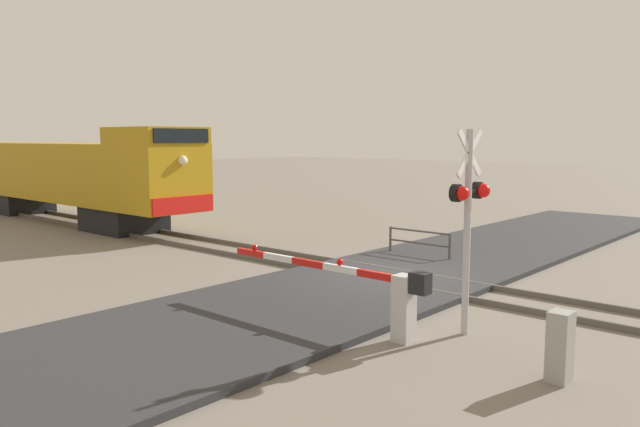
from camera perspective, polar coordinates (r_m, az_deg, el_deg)
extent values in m
plane|color=slate|center=(17.29, 6.54, -6.05)|extent=(160.00, 160.00, 0.00)
cube|color=#59544C|center=(16.70, 5.12, -6.23)|extent=(0.08, 80.00, 0.15)
cube|color=#59544C|center=(17.85, 7.87, -5.41)|extent=(0.08, 80.00, 0.15)
cube|color=#2D2D30|center=(17.27, 6.54, -5.82)|extent=(36.00, 5.31, 0.14)
cube|color=black|center=(27.20, -17.54, -0.45)|extent=(2.42, 3.20, 1.05)
cube|color=black|center=(36.21, -25.82, 0.94)|extent=(2.42, 3.20, 1.05)
cube|color=#B28414|center=(31.48, -22.42, 3.63)|extent=(2.85, 18.38, 2.58)
cube|color=#B28414|center=(24.89, -14.84, 6.90)|extent=(2.79, 3.28, 0.65)
cube|color=black|center=(23.52, -12.56, 6.98)|extent=(2.42, 0.06, 0.52)
cube|color=red|center=(23.64, -12.39, 0.78)|extent=(2.70, 0.08, 0.64)
sphere|color=#F2EACC|center=(23.51, -12.48, 4.77)|extent=(0.36, 0.36, 0.36)
cylinder|color=#ADADB2|center=(12.44, 13.33, -1.81)|extent=(0.14, 0.14, 4.04)
cube|color=white|center=(12.30, 13.53, 5.44)|extent=(0.95, 0.04, 0.95)
cube|color=white|center=(12.30, 13.53, 5.44)|extent=(0.95, 0.04, 0.95)
cube|color=black|center=(12.34, 13.43, 1.96)|extent=(1.04, 0.08, 0.08)
sphere|color=red|center=(11.93, 12.90, 1.81)|extent=(0.28, 0.28, 0.28)
sphere|color=red|center=(12.67, 14.73, 2.05)|extent=(0.28, 0.28, 0.28)
cylinder|color=black|center=(11.98, 12.40, 1.85)|extent=(0.34, 0.14, 0.34)
cylinder|color=black|center=(12.72, 14.25, 2.08)|extent=(0.34, 0.14, 0.34)
cube|color=silver|center=(12.06, 7.69, -8.63)|extent=(0.36, 0.36, 1.30)
cube|color=black|center=(11.74, 9.16, -6.33)|extent=(0.28, 0.36, 0.40)
cube|color=red|center=(12.29, 5.19, -5.67)|extent=(0.10, 0.91, 0.14)
cube|color=white|center=(12.83, 1.92, -5.10)|extent=(0.10, 0.91, 0.14)
cube|color=red|center=(13.41, -1.07, -4.57)|extent=(0.10, 0.91, 0.14)
cube|color=white|center=(14.03, -3.80, -4.07)|extent=(0.10, 0.91, 0.14)
cube|color=red|center=(14.68, -6.30, -3.61)|extent=(0.10, 0.91, 0.14)
sphere|color=red|center=(12.82, 1.83, -4.47)|extent=(0.14, 0.14, 0.14)
sphere|color=red|center=(14.57, -6.01, -3.12)|extent=(0.14, 0.14, 0.14)
cube|color=#999993|center=(10.79, 21.14, -11.32)|extent=(0.39, 0.34, 1.15)
cylinder|color=#4C4742|center=(19.64, 11.79, -3.17)|extent=(0.08, 0.08, 0.95)
cylinder|color=#4C4742|center=(20.81, 6.47, -2.50)|extent=(0.08, 0.08, 0.95)
cylinder|color=#4C4742|center=(20.14, 9.08, -1.60)|extent=(0.06, 2.22, 0.06)
cylinder|color=#4C4742|center=(20.20, 9.06, -2.69)|extent=(0.06, 2.22, 0.06)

